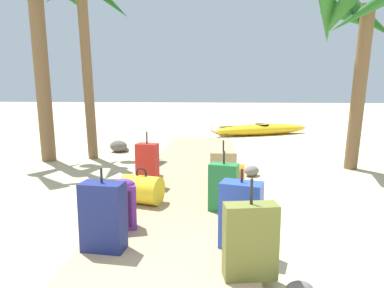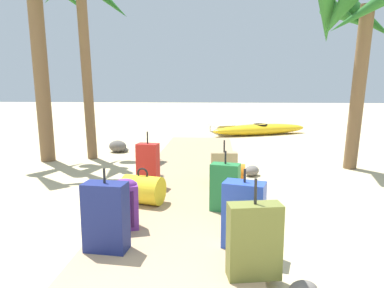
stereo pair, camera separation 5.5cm
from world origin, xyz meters
name	(u,v)px [view 1 (the left image)]	position (x,y,z in m)	size (l,w,h in m)	color
ground_plane	(186,192)	(0.00, 3.65, 0.00)	(60.00, 60.00, 0.00)	#CCB789
boardwalk	(190,176)	(0.00, 4.56, 0.04)	(1.74, 9.12, 0.08)	tan
suitcase_green	(224,187)	(0.58, 2.66, 0.39)	(0.40, 0.28, 0.78)	#237538
backpack_purple	(123,203)	(-0.54, 1.98, 0.38)	(0.32, 0.27, 0.57)	#6B2D84
duffel_bag_yellow	(142,189)	(-0.53, 2.85, 0.27)	(0.61, 0.51, 0.50)	gold
suitcase_olive	(250,241)	(0.77, 1.05, 0.40)	(0.46, 0.26, 0.85)	olive
suitcase_red	(147,165)	(-0.61, 3.67, 0.43)	(0.36, 0.26, 0.88)	red
suitcase_navy	(103,217)	(-0.59, 1.45, 0.42)	(0.43, 0.26, 0.82)	navy
suitcase_blue	(241,215)	(0.73, 1.62, 0.41)	(0.45, 0.34, 0.79)	#2847B7
duffel_bag_orange	(227,173)	(0.65, 3.99, 0.24)	(0.59, 0.36, 0.43)	orange
suitcase_tan	(223,172)	(0.58, 3.46, 0.38)	(0.40, 0.19, 0.79)	tan
palm_tree_far_right	(367,25)	(3.22, 5.31, 2.77)	(2.09, 2.02, 3.52)	brown
palm_tree_far_left	(80,1)	(-2.47, 6.02, 3.43)	(2.13, 2.26, 4.33)	brown
palm_tree_near_left	(38,3)	(-3.27, 5.73, 3.34)	(2.19, 2.23, 4.49)	brown
lounge_chair	(223,124)	(0.65, 10.68, 0.33)	(0.97, 1.66, 0.77)	white
kayak	(262,129)	(1.96, 10.46, 0.19)	(3.47, 1.99, 0.38)	gold
rock_left_far	(126,150)	(-1.84, 7.00, 0.05)	(0.19, 0.16, 0.11)	slate
rock_left_mid	(118,146)	(-2.02, 6.98, 0.15)	(0.39, 0.46, 0.30)	#5B5651
rock_right_mid	(252,171)	(1.13, 4.79, 0.10)	(0.33, 0.24, 0.19)	slate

